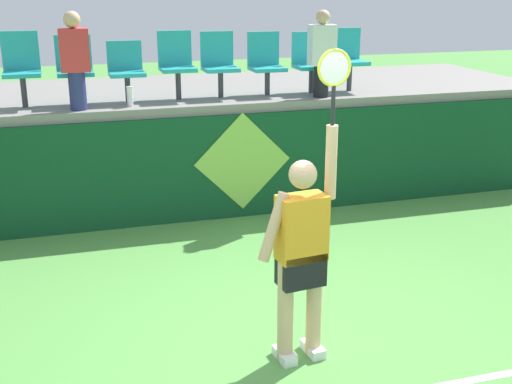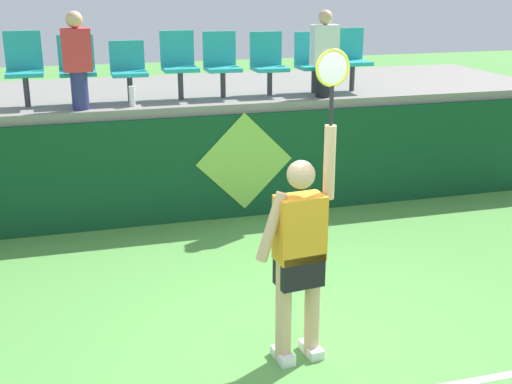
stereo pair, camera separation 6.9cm
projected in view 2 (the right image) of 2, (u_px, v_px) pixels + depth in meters
The scene contains 16 objects.
ground_plane at pixel (296, 345), 5.70m from camera, with size 40.00×40.00×0.00m, color #519342.
court_back_wall at pixel (212, 167), 8.55m from camera, with size 10.26×0.20×1.36m, color #0F4223.
spectator_platform at pixel (190, 92), 9.58m from camera, with size 10.26×2.85×0.12m, color gray.
tennis_player at pixel (300, 250), 5.25m from camera, with size 0.75×0.30×2.51m.
water_bottle at pixel (132, 96), 8.19m from camera, with size 0.08×0.08×0.25m, color white.
stadium_chair_0 at pixel (24, 65), 8.13m from camera, with size 0.44×0.42×0.90m.
stadium_chair_1 at pixel (77, 66), 8.29m from camera, with size 0.44×0.42×0.84m.
stadium_chair_2 at pixel (128, 68), 8.47m from camera, with size 0.44×0.42×0.75m.
stadium_chair_3 at pixel (179, 62), 8.62m from camera, with size 0.44×0.42×0.86m.
stadium_chair_4 at pixel (221, 62), 8.78m from camera, with size 0.44×0.42×0.84m.
stadium_chair_5 at pixel (268, 61), 8.95m from camera, with size 0.44×0.42×0.82m.
stadium_chair_6 at pixel (312, 60), 9.11m from camera, with size 0.44×0.42×0.81m.
stadium_chair_7 at pixel (351, 56), 9.25m from camera, with size 0.44×0.42×0.84m.
spectator_0 at pixel (77, 59), 7.85m from camera, with size 0.34×0.20×1.15m.
spectator_1 at pixel (324, 53), 8.67m from camera, with size 0.34×0.20×1.12m.
wall_signage_mount at pixel (245, 216), 8.76m from camera, with size 1.27×0.01×1.38m.
Camera 2 is at (-1.70, -4.73, 3.01)m, focal length 46.87 mm.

